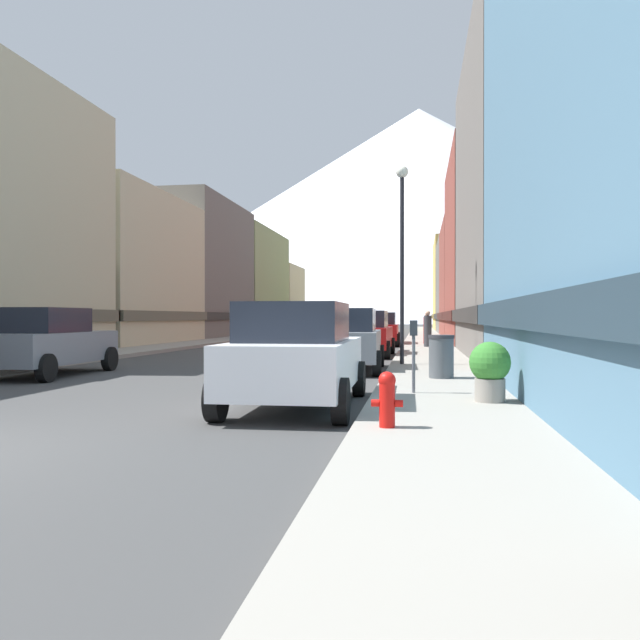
{
  "coord_description": "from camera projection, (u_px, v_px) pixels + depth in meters",
  "views": [
    {
      "loc": [
        5.85,
        -5.82,
        1.54
      ],
      "look_at": [
        -0.89,
        36.84,
        1.33
      ],
      "focal_mm": 35.25,
      "sensor_mm": 36.0,
      "label": 1
    }
  ],
  "objects": [
    {
      "name": "storefront_left_4",
      "position": [
        232.0,
        284.0,
        59.03
      ],
      "size": [
        8.44,
        13.61,
        9.55
      ],
      "color": "#8C9966",
      "rests_on": "ground"
    },
    {
      "name": "streetlamp_right",
      "position": [
        402.0,
        234.0,
        18.52
      ],
      "size": [
        0.36,
        0.36,
        5.86
      ],
      "color": "black",
      "rests_on": "sidewalk_right"
    },
    {
      "name": "car_right_2",
      "position": [
        366.0,
        333.0,
        24.49
      ],
      "size": [
        2.11,
        4.42,
        1.78
      ],
      "color": "#9E1111",
      "rests_on": "ground"
    },
    {
      "name": "sidewalk_left",
      "position": [
        237.0,
        339.0,
        42.22
      ],
      "size": [
        2.5,
        100.0,
        0.15
      ],
      "primitive_type": "cube",
      "color": "gray",
      "rests_on": "ground"
    },
    {
      "name": "car_right_1",
      "position": [
        346.0,
        339.0,
        17.85
      ],
      "size": [
        2.19,
        4.46,
        1.78
      ],
      "color": "slate",
      "rests_on": "ground"
    },
    {
      "name": "car_driving_1",
      "position": [
        370.0,
        324.0,
        55.24
      ],
      "size": [
        2.06,
        4.4,
        1.78
      ],
      "color": "#9E1111",
      "rests_on": "ground"
    },
    {
      "name": "parking_meter_near",
      "position": [
        414.0,
        346.0,
        11.51
      ],
      "size": [
        0.14,
        0.1,
        1.33
      ],
      "color": "#595960",
      "rests_on": "sidewalk_right"
    },
    {
      "name": "sidewalk_right",
      "position": [
        425.0,
        340.0,
        40.26
      ],
      "size": [
        2.5,
        100.0,
        0.15
      ],
      "primitive_type": "cube",
      "color": "gray",
      "rests_on": "ground"
    },
    {
      "name": "potted_plant_2",
      "position": [
        490.0,
        369.0,
        10.31
      ],
      "size": [
        0.67,
        0.67,
        0.99
      ],
      "color": "gray",
      "rests_on": "sidewalk_right"
    },
    {
      "name": "pedestrian_1",
      "position": [
        427.0,
        330.0,
        32.52
      ],
      "size": [
        0.36,
        0.36,
        1.61
      ],
      "color": "maroon",
      "rests_on": "sidewalk_right"
    },
    {
      "name": "car_left_1",
      "position": [
        47.0,
        341.0,
        16.44
      ],
      "size": [
        2.21,
        4.47,
        1.78
      ],
      "color": "slate",
      "rests_on": "ground"
    },
    {
      "name": "storefront_right_5",
      "position": [
        464.0,
        287.0,
        69.94
      ],
      "size": [
        6.96,
        13.29,
        10.04
      ],
      "color": "#D8B259",
      "rests_on": "ground"
    },
    {
      "name": "car_driving_0",
      "position": [
        341.0,
        324.0,
        60.72
      ],
      "size": [
        2.06,
        4.4,
        1.78
      ],
      "color": "#265933",
      "rests_on": "ground"
    },
    {
      "name": "storefront_right_4",
      "position": [
        471.0,
        289.0,
        57.45
      ],
      "size": [
        6.33,
        11.0,
        8.5
      ],
      "color": "#66605B",
      "rests_on": "ground"
    },
    {
      "name": "car_right_3",
      "position": [
        380.0,
        329.0,
        33.63
      ],
      "size": [
        2.12,
        4.43,
        1.78
      ],
      "color": "#9E1111",
      "rests_on": "ground"
    },
    {
      "name": "storefront_left_2",
      "position": [
        108.0,
        273.0,
        34.49
      ],
      "size": [
        7.47,
        11.31,
        8.24
      ],
      "color": "beige",
      "rests_on": "ground"
    },
    {
      "name": "storefront_right_2",
      "position": [
        537.0,
        254.0,
        34.58
      ],
      "size": [
        9.8,
        12.05,
        10.38
      ],
      "color": "brown",
      "rests_on": "ground"
    },
    {
      "name": "storefront_left_5",
      "position": [
        264.0,
        300.0,
        70.48
      ],
      "size": [
        7.95,
        8.87,
        7.22
      ],
      "color": "beige",
      "rests_on": "ground"
    },
    {
      "name": "trash_bin_right",
      "position": [
        441.0,
        356.0,
        14.31
      ],
      "size": [
        0.59,
        0.59,
        0.98
      ],
      "color": "#4C5156",
      "rests_on": "sidewalk_right"
    },
    {
      "name": "storefront_left_3",
      "position": [
        186.0,
        273.0,
        45.99
      ],
      "size": [
        7.38,
        11.99,
        9.91
      ],
      "color": "#66605B",
      "rests_on": "ground"
    },
    {
      "name": "storefront_right_1",
      "position": [
        577.0,
        204.0,
        21.97
      ],
      "size": [
        7.92,
        12.6,
        11.36
      ],
      "color": "#66605B",
      "rests_on": "ground"
    },
    {
      "name": "car_right_0",
      "position": [
        297.0,
        355.0,
        10.63
      ],
      "size": [
        2.12,
        4.43,
        1.78
      ],
      "color": "silver",
      "rests_on": "ground"
    },
    {
      "name": "pedestrian_2",
      "position": [
        428.0,
        330.0,
        29.34
      ],
      "size": [
        0.36,
        0.36,
        1.69
      ],
      "color": "#333338",
      "rests_on": "sidewalk_right"
    },
    {
      "name": "mountain_backdrop",
      "position": [
        419.0,
        215.0,
        262.36
      ],
      "size": [
        269.65,
        269.65,
        88.66
      ],
      "primitive_type": "cone",
      "color": "silver",
      "rests_on": "ground"
    },
    {
      "name": "storefront_right_3",
      "position": [
        506.0,
        283.0,
        46.31
      ],
      "size": [
        9.63,
        11.03,
        8.38
      ],
      "color": "brown",
      "rests_on": "ground"
    },
    {
      "name": "fire_hydrant_near",
      "position": [
        387.0,
        397.0,
        7.91
      ],
      "size": [
        0.4,
        0.22,
        0.7
      ],
      "color": "red",
      "rests_on": "sidewalk_right"
    }
  ]
}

